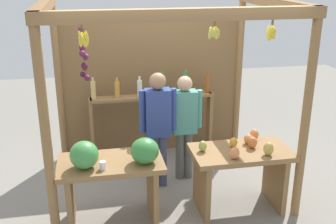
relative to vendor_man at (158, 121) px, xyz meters
name	(u,v)px	position (x,y,z in m)	size (l,w,h in m)	color
ground_plane	(165,182)	(0.11, 0.08, -0.93)	(12.00, 12.00, 0.00)	gray
market_stall	(158,72)	(0.10, 0.55, 0.50)	(2.88, 2.23, 2.43)	olive
fruit_counter_left	(113,170)	(-0.64, -0.76, -0.25)	(1.16, 0.64, 1.08)	olive
fruit_counter_right	(241,165)	(0.87, -0.71, -0.36)	(1.16, 0.64, 0.93)	olive
bottle_shelf_unit	(152,109)	(0.06, 0.87, -0.14)	(1.84, 0.22, 1.36)	olive
vendor_man	(158,121)	(0.00, 0.00, 0.00)	(0.48, 0.21, 1.56)	#3F4667
vendor_woman	(184,120)	(0.38, 0.15, -0.07)	(0.48, 0.20, 1.46)	#54574F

